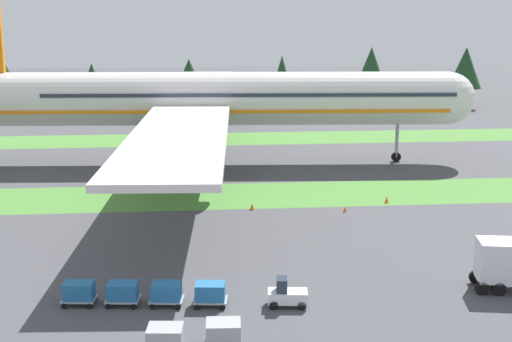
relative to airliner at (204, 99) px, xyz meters
The scene contains 15 objects.
grass_strip_near 19.24m from the airliner, 69.07° to the right, with size 320.00×10.14×0.01m, color #4C8438.
grass_strip_far 19.00m from the airliner, 68.74° to the left, with size 320.00×10.14×0.01m, color #4C8438.
airliner is the anchor object (origin of this frame).
baggage_tug 44.97m from the airliner, 83.88° to the right, with size 2.72×1.57×1.97m.
cargo_dolly_lead 44.18m from the airliner, 90.36° to the right, with size 2.35×1.72×1.55m.
cargo_dolly_second 43.99m from the airliner, 94.17° to the right, with size 2.35×1.72×1.55m.
cargo_dolly_third 43.99m from the airliner, 98.00° to the right, with size 2.35×1.72×1.55m.
cargo_dolly_fourth 44.18m from the airliner, 101.81° to the right, with size 2.35×1.72×1.55m.
ground_crew_marshaller 45.71m from the airliner, 61.29° to the right, with size 0.46×0.39×1.74m.
uld_container_0 50.54m from the airliner, 93.40° to the right, with size 2.00×1.60×1.64m, color #A3A3A8.
uld_container_1 49.83m from the airliner, 89.58° to the right, with size 2.00×1.60×1.50m, color #A3A3A8.
taxiway_marker_0 28.29m from the airliner, 48.50° to the right, with size 0.44×0.44×0.66m, color orange.
taxiway_marker_1 23.36m from the airliner, 78.77° to the right, with size 0.44×0.44×0.63m, color orange.
taxiway_marker_2 27.71m from the airliner, 60.23° to the right, with size 0.44×0.44×0.51m, color orange.
distant_tree_line 48.45m from the airliner, 73.57° to the left, with size 163.30×10.57×12.42m.
Camera 1 is at (-7.20, -30.51, 19.22)m, focal length 48.69 mm.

